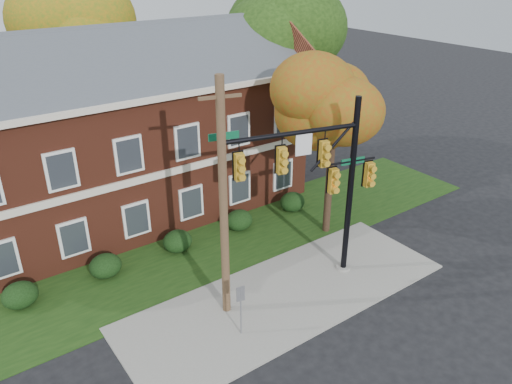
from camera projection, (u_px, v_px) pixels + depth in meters
ground at (302, 309)px, 19.85m from camera, size 120.00×120.00×0.00m
sidewalk at (286, 295)px, 20.56m from camera, size 14.00×5.00×0.08m
grass_strip at (222, 244)px, 24.23m from camera, size 30.00×6.00×0.04m
apartment_building at (123, 122)px, 25.36m from camera, size 18.80×8.80×9.74m
hedge_far_left at (20, 295)px, 19.79m from camera, size 1.40×1.26×1.05m
hedge_left at (105, 266)px, 21.63m from camera, size 1.40×1.26×1.05m
hedge_center at (177, 241)px, 23.47m from camera, size 1.40×1.26×1.05m
hedge_right at (239, 220)px, 25.31m from camera, size 1.40×1.26×1.05m
hedge_far_right at (292, 202)px, 27.15m from camera, size 1.40×1.26×1.05m
tree_near_right at (340, 103)px, 22.52m from camera, size 4.50×4.25×8.58m
tree_right_rear at (287, 36)px, 30.58m from camera, size 6.30×5.95×10.62m
tree_far_rear at (86, 24)px, 30.12m from camera, size 6.84×6.46×11.52m
traffic_signal at (321, 174)px, 19.66m from camera, size 6.92×1.86×7.89m
utility_pole at (223, 204)px, 17.67m from camera, size 1.43×0.47×9.35m
sign_post at (241, 303)px, 17.86m from camera, size 0.32×0.10×2.17m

